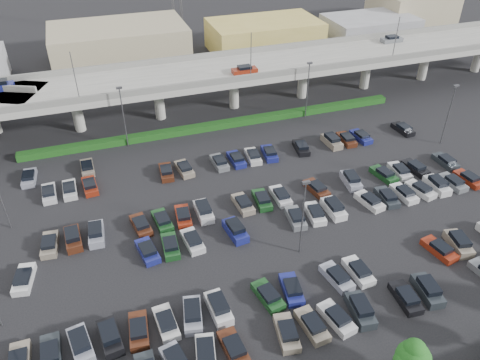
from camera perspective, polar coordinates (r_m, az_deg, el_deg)
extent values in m
plane|color=black|center=(62.61, 4.15, -3.95)|extent=(280.00, 280.00, 0.00)
cube|color=gray|center=(85.38, -4.02, 12.77)|extent=(150.00, 13.00, 1.10)
cube|color=slate|center=(79.41, -2.82, 11.90)|extent=(150.00, 0.50, 1.00)
cube|color=slate|center=(90.68, -5.15, 14.76)|extent=(150.00, 0.50, 1.00)
cylinder|color=gray|center=(84.61, -19.22, 7.76)|extent=(1.80, 1.80, 6.70)
cube|color=slate|center=(83.33, -19.64, 9.69)|extent=(2.60, 9.75, 0.50)
cylinder|color=gray|center=(85.28, -9.83, 9.46)|extent=(1.80, 1.80, 6.70)
cube|color=slate|center=(84.01, -10.04, 11.40)|extent=(2.60, 9.75, 0.50)
cylinder|color=gray|center=(88.20, -0.74, 10.85)|extent=(1.80, 1.80, 6.70)
cube|color=slate|center=(86.97, -0.75, 12.74)|extent=(2.60, 9.75, 0.50)
cylinder|color=gray|center=(93.15, 7.65, 11.88)|extent=(1.80, 1.80, 6.70)
cube|color=slate|center=(91.99, 7.80, 13.69)|extent=(2.60, 9.75, 0.50)
cylinder|color=gray|center=(99.84, 15.10, 12.59)|extent=(1.80, 1.80, 6.70)
cube|color=slate|center=(98.75, 15.38, 14.27)|extent=(2.60, 9.75, 0.50)
cylinder|color=gray|center=(107.93, 21.55, 13.03)|extent=(1.80, 1.80, 6.70)
cube|color=slate|center=(106.93, 21.91, 14.59)|extent=(2.60, 9.75, 0.50)
cylinder|color=gray|center=(117.15, 27.06, 13.29)|extent=(1.80, 1.80, 6.70)
cube|color=navy|center=(86.50, -27.24, 10.06)|extent=(4.40, 1.82, 1.05)
cube|color=maroon|center=(84.00, 0.56, 13.18)|extent=(4.40, 1.82, 0.82)
cube|color=black|center=(83.77, 0.57, 13.59)|extent=(2.30, 1.60, 0.50)
cube|color=slate|center=(104.43, 18.00, 15.93)|extent=(4.40, 1.82, 0.82)
cube|color=black|center=(104.24, 18.06, 16.25)|extent=(2.30, 1.60, 0.50)
cylinder|color=#444449|center=(75.66, -19.46, 11.65)|extent=(0.14, 0.14, 8.00)
cylinder|color=#444449|center=(80.00, 1.34, 14.80)|extent=(0.14, 0.14, 8.00)
cylinder|color=#444449|center=(92.98, 18.46, 15.99)|extent=(0.14, 0.14, 8.00)
cube|color=#163F12|center=(82.07, -2.51, 6.72)|extent=(66.00, 1.60, 1.10)
sphere|color=#144B14|center=(45.72, 20.34, -19.64)|extent=(3.07, 3.07, 3.07)
sphere|color=#144B14|center=(46.53, 20.86, -19.63)|extent=(2.41, 2.41, 2.41)
sphere|color=#144B14|center=(45.11, 20.52, -18.85)|extent=(2.08, 2.08, 2.08)
cube|color=black|center=(45.95, -7.76, -20.85)|extent=(2.11, 2.88, 0.65)
cube|color=silver|center=(46.87, -4.18, -20.64)|extent=(2.66, 4.67, 1.05)
cube|color=black|center=(46.20, -4.23, -20.06)|extent=(2.09, 2.87, 0.65)
cube|color=#482113|center=(47.37, -0.77, -19.88)|extent=(2.21, 4.55, 0.82)
cube|color=black|center=(46.75, -0.70, -19.62)|extent=(1.80, 2.43, 0.50)
cube|color=gray|center=(48.64, 5.71, -18.08)|extent=(2.47, 4.63, 0.82)
cube|color=black|center=(48.04, 5.86, -17.80)|extent=(1.93, 2.52, 0.50)
cube|color=gray|center=(49.50, 8.76, -17.14)|extent=(2.21, 4.55, 0.82)
cube|color=black|center=(48.90, 8.94, -16.85)|extent=(1.80, 2.44, 0.50)
cube|color=silver|center=(50.48, 11.67, -16.19)|extent=(2.63, 4.67, 0.82)
cube|color=black|center=(49.90, 11.87, -15.90)|extent=(2.01, 2.56, 0.50)
cube|color=#252B30|center=(51.51, 14.45, -15.17)|extent=(2.33, 4.58, 1.05)
cube|color=black|center=(50.90, 14.59, -14.57)|extent=(1.90, 2.77, 0.65)
cube|color=black|center=(54.18, 19.52, -13.40)|extent=(2.16, 4.53, 0.82)
cube|color=black|center=(53.64, 19.78, -13.09)|extent=(1.78, 2.42, 0.50)
cube|color=#252B30|center=(55.55, 21.88, -12.43)|extent=(2.38, 4.60, 1.05)
cube|color=black|center=(54.99, 22.06, -11.84)|extent=(1.93, 2.79, 0.65)
cube|color=#252B30|center=(50.28, -22.04, -19.11)|extent=(1.91, 4.43, 0.82)
cube|color=black|center=(49.68, -22.20, -18.85)|extent=(1.65, 2.33, 0.50)
cube|color=#8B8EA0|center=(49.82, -18.81, -18.56)|extent=(2.58, 4.65, 1.05)
cube|color=black|center=(49.19, -18.99, -17.98)|extent=(2.04, 2.84, 0.65)
cube|color=black|center=(49.60, -15.53, -18.03)|extent=(2.33, 4.59, 1.05)
cube|color=black|center=(48.96, -15.68, -17.44)|extent=(1.90, 2.77, 0.65)
cube|color=#482113|center=(49.61, -12.23, -17.52)|extent=(2.24, 4.56, 0.82)
cube|color=black|center=(49.00, -12.29, -17.24)|extent=(1.82, 2.45, 0.50)
cube|color=silver|center=(49.70, -8.98, -16.88)|extent=(2.15, 4.53, 0.82)
cube|color=black|center=(49.08, -9.00, -16.60)|extent=(1.77, 2.42, 0.50)
cube|color=#8B8EA0|center=(49.84, -5.78, -16.11)|extent=(2.64, 4.67, 1.05)
cube|color=black|center=(49.21, -5.83, -15.50)|extent=(2.07, 2.86, 0.65)
cube|color=silver|center=(50.22, -2.63, -15.38)|extent=(2.08, 4.50, 1.05)
cube|color=black|center=(49.60, -2.65, -14.77)|extent=(1.75, 2.69, 0.65)
cube|color=#18431D|center=(51.51, 3.42, -13.93)|extent=(2.55, 4.65, 0.82)
cube|color=black|center=(50.92, 3.53, -13.62)|extent=(1.97, 2.54, 0.50)
cube|color=navy|center=(52.31, 6.30, -13.14)|extent=(2.45, 4.62, 0.82)
cube|color=black|center=(51.73, 6.43, -12.82)|extent=(1.92, 2.51, 0.50)
cube|color=#8B8EA0|center=(54.31, 11.70, -11.56)|extent=(2.48, 4.63, 0.82)
cube|color=black|center=(53.75, 11.88, -11.23)|extent=(1.94, 2.52, 0.50)
cube|color=silver|center=(55.48, 14.22, -10.77)|extent=(1.98, 4.46, 0.82)
cube|color=black|center=(54.93, 14.42, -10.45)|extent=(1.69, 2.36, 0.50)
cube|color=maroon|center=(61.20, 23.11, -7.84)|extent=(2.52, 4.64, 0.82)
cube|color=black|center=(60.70, 23.36, -7.51)|extent=(1.96, 2.53, 0.50)
cube|color=gray|center=(62.78, 25.07, -7.08)|extent=(2.64, 4.67, 1.05)
cube|color=black|center=(62.28, 25.26, -6.52)|extent=(2.08, 2.86, 0.65)
cube|color=silver|center=(58.20, -24.83, -10.94)|extent=(2.53, 4.64, 0.82)
cube|color=black|center=(57.64, -24.99, -10.63)|extent=(1.97, 2.54, 0.50)
cube|color=navy|center=(57.24, -11.19, -8.55)|extent=(2.53, 4.64, 0.82)
cube|color=black|center=(56.67, -11.23, -8.21)|extent=(1.96, 2.54, 0.50)
cube|color=#18431D|center=(57.44, -8.48, -8.00)|extent=(2.07, 4.50, 0.82)
cube|color=black|center=(56.87, -8.49, -7.67)|extent=(1.73, 2.39, 0.50)
cube|color=silver|center=(57.77, -5.79, -7.45)|extent=(2.27, 4.57, 0.82)
cube|color=black|center=(57.21, -5.78, -7.11)|extent=(1.83, 2.45, 0.50)
cube|color=navy|center=(58.74, -0.57, -6.24)|extent=(2.33, 4.58, 1.05)
cube|color=black|center=(58.21, -0.57, -5.63)|extent=(1.90, 2.77, 0.65)
cube|color=slate|center=(61.28, 6.79, -4.64)|extent=(2.30, 4.58, 0.82)
cube|color=black|center=(60.75, 6.91, -4.29)|extent=(1.85, 2.47, 0.50)
cube|color=silver|center=(62.33, 9.10, -4.09)|extent=(2.33, 4.59, 0.82)
cube|color=black|center=(61.80, 9.23, -3.75)|extent=(1.87, 2.48, 0.50)
cube|color=silver|center=(63.40, 11.33, -3.48)|extent=(1.84, 4.41, 1.05)
cube|color=black|center=(62.91, 11.41, -2.89)|extent=(1.61, 2.61, 0.65)
cube|color=silver|center=(66.05, 15.50, -2.54)|extent=(2.61, 4.66, 0.82)
cube|color=black|center=(65.56, 15.67, -2.20)|extent=(2.00, 2.56, 0.50)
cube|color=#252B30|center=(67.47, 17.46, -2.05)|extent=(2.21, 4.55, 0.82)
cube|color=black|center=(66.99, 17.65, -1.72)|extent=(1.81, 2.44, 0.50)
cube|color=silver|center=(68.97, 19.34, -1.59)|extent=(2.06, 4.49, 0.82)
cube|color=black|center=(68.50, 19.54, -1.26)|extent=(1.73, 2.38, 0.50)
cube|color=silver|center=(70.54, 21.14, -1.14)|extent=(2.74, 4.69, 0.82)
cube|color=black|center=(70.08, 21.34, -0.81)|extent=(2.07, 2.59, 0.50)
cube|color=silver|center=(72.13, 22.88, -0.64)|extent=(1.95, 4.45, 1.05)
cube|color=black|center=(71.69, 23.02, -0.10)|extent=(1.68, 2.65, 0.65)
cube|color=slate|center=(73.90, 24.50, -0.30)|extent=(2.14, 4.52, 0.82)
cube|color=black|center=(73.46, 24.71, 0.02)|extent=(1.77, 2.41, 0.50)
cube|color=maroon|center=(75.67, 26.06, 0.09)|extent=(2.31, 4.58, 0.82)
cube|color=black|center=(75.24, 26.27, 0.40)|extent=(1.85, 2.47, 0.50)
cube|color=gray|center=(61.50, -22.17, -7.33)|extent=(2.20, 4.54, 0.82)
cube|color=black|center=(60.95, -22.29, -7.00)|extent=(1.80, 2.43, 0.50)
cube|color=#482113|center=(61.12, -19.65, -6.80)|extent=(2.07, 4.50, 1.05)
cube|color=black|center=(60.61, -19.80, -6.22)|extent=(1.75, 2.69, 0.65)
cube|color=#8B8EA0|center=(60.94, -17.10, -6.34)|extent=(2.09, 4.50, 1.05)
cube|color=black|center=(60.42, -17.23, -5.75)|extent=(1.76, 2.69, 0.65)
cube|color=#482113|center=(61.02, -11.98, -5.47)|extent=(2.49, 4.63, 0.82)
cube|color=black|center=(60.47, -12.02, -5.12)|extent=(1.94, 2.52, 0.50)
cube|color=#18431D|center=(61.21, -9.44, -4.97)|extent=(2.28, 4.57, 0.82)
cube|color=black|center=(60.66, -9.46, -4.63)|extent=(1.84, 2.46, 0.50)
cube|color=maroon|center=(61.52, -6.93, -4.47)|extent=(2.23, 4.55, 0.82)
cube|color=black|center=(60.97, -6.93, -4.13)|extent=(1.81, 2.44, 0.50)
cube|color=silver|center=(61.88, -4.46, -3.89)|extent=(1.85, 4.41, 1.05)
cube|color=black|center=(61.37, -4.49, -3.29)|extent=(1.62, 2.61, 0.65)
cube|color=gray|center=(63.17, 0.37, -2.97)|extent=(2.10, 4.51, 0.82)
cube|color=black|center=(62.63, 0.43, -2.62)|extent=(1.75, 2.40, 0.50)
cube|color=#18431D|center=(63.94, 2.70, -2.48)|extent=(2.16, 4.53, 0.82)
cube|color=black|center=(63.42, 2.78, -2.13)|extent=(1.78, 2.42, 0.50)
cube|color=silver|center=(64.83, 4.96, -2.00)|extent=(1.85, 4.41, 0.82)
cube|color=black|center=(64.31, 5.06, -1.65)|extent=(1.62, 2.31, 0.50)
cube|color=#482113|center=(66.90, 9.30, -1.07)|extent=(2.45, 4.62, 0.82)
cube|color=black|center=(66.40, 9.43, -0.72)|extent=(1.92, 2.51, 0.50)
cube|color=#8B8EA0|center=(69.28, 13.36, -0.12)|extent=(2.39, 4.60, 1.05)
cube|color=black|center=(68.83, 13.45, 0.45)|extent=(1.94, 2.79, 0.65)
cube|color=#18431D|center=(72.13, 17.11, 0.62)|extent=(2.54, 4.65, 0.82)
cube|color=black|center=(71.67, 17.28, 0.95)|extent=(1.97, 2.54, 0.50)
cube|color=silver|center=(73.64, 18.87, 1.00)|extent=(2.15, 4.53, 0.82)
cube|color=black|center=(73.19, 19.05, 1.33)|extent=(1.77, 2.42, 0.50)
cube|color=black|center=(75.22, 20.57, 1.37)|extent=(2.36, 4.59, 0.82)
cube|color=black|center=(74.77, 20.75, 1.69)|extent=(1.88, 2.48, 0.50)
cube|color=#252B30|center=(78.57, 23.75, 2.05)|extent=(1.90, 4.43, 0.82)
cube|color=black|center=(78.14, 23.95, 2.36)|extent=(1.64, 2.33, 0.50)
cube|color=silver|center=(70.29, -22.22, -1.56)|extent=(2.02, 4.48, 0.82)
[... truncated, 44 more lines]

